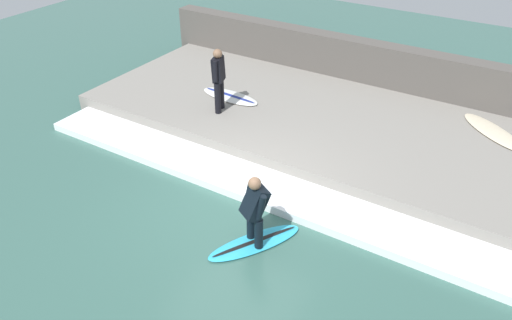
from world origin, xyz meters
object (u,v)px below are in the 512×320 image
surfboard_waiting_near (230,96)px  surfboard_spare (493,132)px  surfboard_riding (255,243)px  surfer_waiting_near (219,77)px  surfer_riding (255,208)px

surfboard_waiting_near → surfboard_spare: (1.55, -5.85, -0.00)m
surfboard_riding → surfboard_waiting_near: (3.80, 3.08, 0.40)m
surfboard_riding → surfer_waiting_near: 4.42m
surfboard_riding → surfboard_spare: 6.04m
surfer_riding → surfboard_spare: 6.03m
surfboard_waiting_near → surfboard_spare: surfboard_waiting_near is taller
surfer_waiting_near → surfboard_waiting_near: (0.69, 0.18, -0.81)m
surfboard_waiting_near → surfboard_spare: size_ratio=0.95×
surfer_riding → surfboard_riding: bearing=0.0°
surfboard_riding → surfer_waiting_near: surfer_waiting_near is taller
surfboard_spare → surfer_waiting_near: bearing=111.6°
surfboard_waiting_near → surfer_waiting_near: bearing=-165.3°
surfer_riding → surfboard_waiting_near: bearing=39.0°
surfer_riding → surfboard_spare: bearing=-27.4°
surfboard_waiting_near → surfer_riding: bearing=-141.0°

